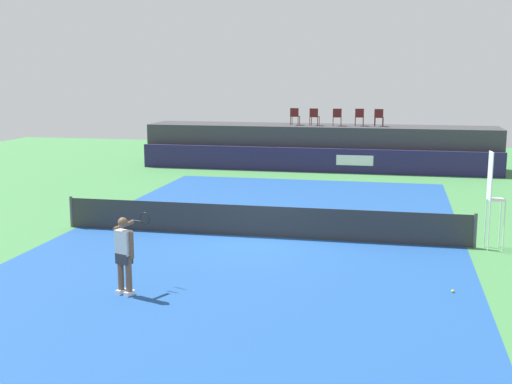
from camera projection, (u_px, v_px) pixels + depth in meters
ground_plane at (278, 216)px, 22.97m from camera, size 48.00×48.00×0.00m
court_inner at (260, 237)px, 20.08m from camera, size 12.00×22.00×0.00m
sponsor_wall at (316, 160)px, 32.97m from camera, size 18.00×0.22×1.20m
spectator_platform at (320, 146)px, 34.61m from camera, size 18.00×2.80×2.20m
spectator_chair_far_left at (295, 116)px, 34.38m from camera, size 0.46×0.46×0.89m
spectator_chair_left at (314, 116)px, 34.04m from camera, size 0.48×0.48×0.89m
spectator_chair_center at (337, 116)px, 33.87m from camera, size 0.48×0.48×0.89m
spectator_chair_right at (359, 116)px, 33.83m from camera, size 0.47×0.47×0.89m
spectator_chair_far_right at (379, 117)px, 33.53m from camera, size 0.46×0.46×0.89m
umpire_chair at (493, 193)px, 18.43m from camera, size 0.49×0.49×2.76m
tennis_net at (260, 221)px, 20.00m from camera, size 12.40×0.02×0.95m
net_post_near at (71, 212)px, 21.27m from camera, size 0.10×0.10×1.00m
net_post_far at (475, 231)px, 18.72m from camera, size 0.10×0.10×1.00m
tennis_player at (125, 253)px, 14.71m from camera, size 0.55×1.25×1.77m
tennis_ball at (453, 291)px, 14.96m from camera, size 0.07×0.07×0.07m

